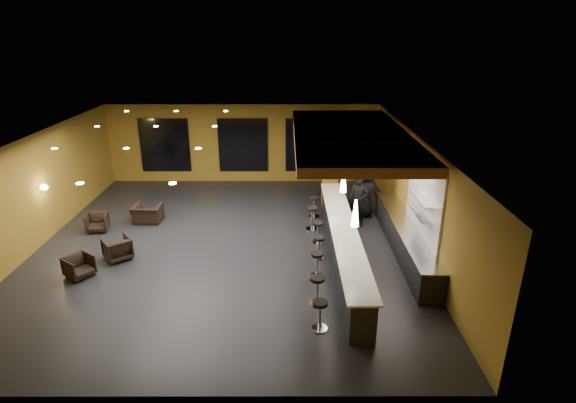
{
  "coord_description": "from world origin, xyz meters",
  "views": [
    {
      "loc": [
        1.98,
        -13.17,
        6.6
      ],
      "look_at": [
        2.0,
        0.5,
        1.3
      ],
      "focal_mm": 28.0,
      "sensor_mm": 36.0,
      "label": 1
    }
  ],
  "objects_px": {
    "pendant_2": "(335,158)",
    "bar_stool_2": "(317,261)",
    "pendant_1": "(343,181)",
    "armchair_c": "(97,222)",
    "column": "(330,162)",
    "bar_stool_3": "(319,245)",
    "bar_counter": "(343,244)",
    "staff_c": "(366,192)",
    "bar_stool_1": "(317,287)",
    "prep_counter": "(404,239)",
    "pendant_0": "(355,213)",
    "bar_stool_5": "(312,215)",
    "staff_a": "(358,201)",
    "bar_stool_0": "(320,312)",
    "armchair_b": "(117,248)",
    "armchair_a": "(79,266)",
    "bar_stool_4": "(318,230)",
    "bar_stool_6": "(314,204)",
    "staff_b": "(364,190)",
    "armchair_d": "(148,213)"
  },
  "relations": [
    {
      "from": "prep_counter",
      "to": "pendant_1",
      "type": "height_order",
      "value": "pendant_1"
    },
    {
      "from": "staff_c",
      "to": "bar_stool_5",
      "type": "relative_size",
      "value": 2.29
    },
    {
      "from": "staff_a",
      "to": "bar_stool_0",
      "type": "relative_size",
      "value": 2.52
    },
    {
      "from": "column",
      "to": "bar_stool_1",
      "type": "distance_m",
      "value": 7.18
    },
    {
      "from": "bar_stool_2",
      "to": "bar_stool_5",
      "type": "height_order",
      "value": "bar_stool_5"
    },
    {
      "from": "prep_counter",
      "to": "pendant_1",
      "type": "xyz_separation_m",
      "value": [
        -2.0,
        0.0,
        1.92
      ]
    },
    {
      "from": "column",
      "to": "bar_stool_3",
      "type": "xyz_separation_m",
      "value": [
        -0.72,
        -4.56,
        -1.29
      ]
    },
    {
      "from": "bar_counter",
      "to": "armchair_a",
      "type": "relative_size",
      "value": 11.49
    },
    {
      "from": "column",
      "to": "bar_stool_3",
      "type": "distance_m",
      "value": 4.79
    },
    {
      "from": "staff_b",
      "to": "bar_stool_3",
      "type": "xyz_separation_m",
      "value": [
        -1.92,
        -3.57,
        -0.48
      ]
    },
    {
      "from": "pendant_0",
      "to": "bar_stool_2",
      "type": "relative_size",
      "value": 0.97
    },
    {
      "from": "bar_counter",
      "to": "armchair_c",
      "type": "xyz_separation_m",
      "value": [
        -8.25,
        2.05,
        -0.18
      ]
    },
    {
      "from": "staff_a",
      "to": "staff_b",
      "type": "relative_size",
      "value": 1.0
    },
    {
      "from": "column",
      "to": "bar_stool_2",
      "type": "xyz_separation_m",
      "value": [
        -0.83,
        -5.6,
        -1.29
      ]
    },
    {
      "from": "staff_b",
      "to": "armchair_a",
      "type": "xyz_separation_m",
      "value": [
        -8.76,
        -4.63,
        -0.63
      ]
    },
    {
      "from": "armchair_a",
      "to": "armchair_c",
      "type": "bearing_deg",
      "value": 48.66
    },
    {
      "from": "pendant_1",
      "to": "armchair_a",
      "type": "relative_size",
      "value": 1.01
    },
    {
      "from": "prep_counter",
      "to": "column",
      "type": "relative_size",
      "value": 1.71
    },
    {
      "from": "bar_stool_1",
      "to": "bar_stool_2",
      "type": "bearing_deg",
      "value": 86.55
    },
    {
      "from": "bar_stool_1",
      "to": "bar_stool_6",
      "type": "distance_m",
      "value": 5.69
    },
    {
      "from": "staff_c",
      "to": "bar_stool_1",
      "type": "xyz_separation_m",
      "value": [
        -2.13,
        -5.75,
        -0.45
      ]
    },
    {
      "from": "pendant_2",
      "to": "armchair_d",
      "type": "relative_size",
      "value": 0.7
    },
    {
      "from": "pendant_1",
      "to": "armchair_c",
      "type": "distance_m",
      "value": 8.64
    },
    {
      "from": "armchair_c",
      "to": "bar_stool_6",
      "type": "height_order",
      "value": "bar_stool_6"
    },
    {
      "from": "bar_stool_1",
      "to": "bar_stool_2",
      "type": "relative_size",
      "value": 1.08
    },
    {
      "from": "bar_counter",
      "to": "bar_stool_6",
      "type": "height_order",
      "value": "bar_counter"
    },
    {
      "from": "pendant_1",
      "to": "bar_stool_6",
      "type": "relative_size",
      "value": 0.9
    },
    {
      "from": "staff_a",
      "to": "armchair_d",
      "type": "bearing_deg",
      "value": -160.65
    },
    {
      "from": "staff_a",
      "to": "staff_c",
      "type": "xyz_separation_m",
      "value": [
        0.39,
        0.86,
        0.0
      ]
    },
    {
      "from": "staff_c",
      "to": "bar_stool_0",
      "type": "bearing_deg",
      "value": -118.91
    },
    {
      "from": "pendant_0",
      "to": "bar_counter",
      "type": "bearing_deg",
      "value": 90.0
    },
    {
      "from": "armchair_b",
      "to": "armchair_c",
      "type": "xyz_separation_m",
      "value": [
        -1.41,
        2.04,
        -0.03
      ]
    },
    {
      "from": "armchair_c",
      "to": "bar_stool_1",
      "type": "distance_m",
      "value": 8.58
    },
    {
      "from": "prep_counter",
      "to": "bar_stool_6",
      "type": "distance_m",
      "value": 3.85
    },
    {
      "from": "bar_stool_0",
      "to": "bar_stool_3",
      "type": "xyz_separation_m",
      "value": [
        0.2,
        3.47,
        -0.02
      ]
    },
    {
      "from": "pendant_2",
      "to": "armchair_d",
      "type": "distance_m",
      "value": 7.03
    },
    {
      "from": "pendant_0",
      "to": "prep_counter",
      "type": "bearing_deg",
      "value": 51.34
    },
    {
      "from": "staff_a",
      "to": "bar_stool_2",
      "type": "relative_size",
      "value": 2.6
    },
    {
      "from": "column",
      "to": "pendant_2",
      "type": "distance_m",
      "value": 1.71
    },
    {
      "from": "armchair_a",
      "to": "bar_stool_0",
      "type": "bearing_deg",
      "value": -74.04
    },
    {
      "from": "pendant_2",
      "to": "bar_stool_2",
      "type": "height_order",
      "value": "pendant_2"
    },
    {
      "from": "armchair_a",
      "to": "bar_stool_2",
      "type": "distance_m",
      "value": 6.72
    },
    {
      "from": "bar_stool_2",
      "to": "bar_stool_4",
      "type": "height_order",
      "value": "bar_stool_4"
    },
    {
      "from": "armchair_b",
      "to": "bar_stool_1",
      "type": "distance_m",
      "value": 6.4
    },
    {
      "from": "bar_counter",
      "to": "bar_stool_4",
      "type": "distance_m",
      "value": 1.27
    },
    {
      "from": "bar_stool_5",
      "to": "bar_counter",
      "type": "bearing_deg",
      "value": -69.26
    },
    {
      "from": "pendant_0",
      "to": "staff_a",
      "type": "bearing_deg",
      "value": 79.64
    },
    {
      "from": "bar_counter",
      "to": "armchair_a",
      "type": "height_order",
      "value": "bar_counter"
    },
    {
      "from": "bar_stool_2",
      "to": "armchair_b",
      "type": "bearing_deg",
      "value": 170.36
    },
    {
      "from": "armchair_a",
      "to": "bar_stool_4",
      "type": "relative_size",
      "value": 0.94
    }
  ]
}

